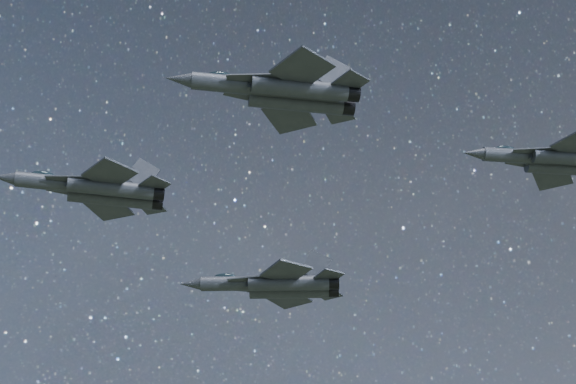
# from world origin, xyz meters

# --- Properties ---
(jet_lead) EXTENTS (17.90, 11.96, 4.53)m
(jet_lead) POSITION_xyz_m (-19.20, 0.80, 145.83)
(jet_lead) COLOR #2D3038
(jet_left) EXTENTS (19.16, 13.43, 4.83)m
(jet_left) POSITION_xyz_m (-3.12, 17.16, 141.64)
(jet_left) COLOR #2D3038
(jet_right) EXTENTS (17.66, 11.93, 4.45)m
(jet_right) POSITION_xyz_m (1.44, -11.02, 147.10)
(jet_right) COLOR #2D3038
(jet_slot) EXTENTS (15.49, 10.57, 3.89)m
(jet_slot) POSITION_xyz_m (25.99, 0.53, 145.41)
(jet_slot) COLOR #2D3038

